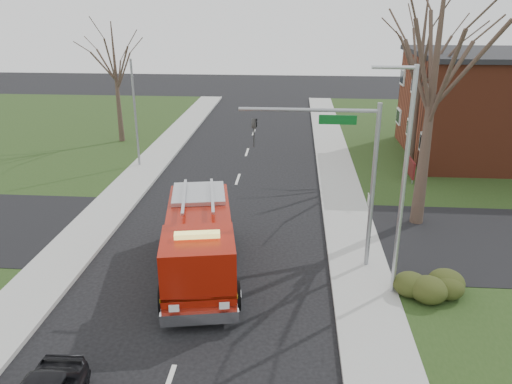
{
  "coord_description": "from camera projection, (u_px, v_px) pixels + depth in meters",
  "views": [
    {
      "loc": [
        3.39,
        -16.94,
        10.2
      ],
      "look_at": [
        1.71,
        4.62,
        2.0
      ],
      "focal_mm": 35.0,
      "sensor_mm": 36.0,
      "label": 1
    }
  ],
  "objects": [
    {
      "name": "utility_pole_far",
      "position": [
        135.0,
        115.0,
        31.96
      ],
      "size": [
        0.14,
        0.14,
        7.0
      ],
      "primitive_type": "cylinder",
      "color": "gray",
      "rests_on": "ground"
    },
    {
      "name": "bare_tree_left",
      "position": [
        115.0,
        70.0,
        37.06
      ],
      "size": [
        4.5,
        4.5,
        9.0
      ],
      "color": "#392B22",
      "rests_on": "ground"
    },
    {
      "name": "health_center_sign",
      "position": [
        410.0,
        167.0,
        30.23
      ],
      "size": [
        0.12,
        2.0,
        1.4
      ],
      "color": "#541314",
      "rests_on": "ground"
    },
    {
      "name": "bare_tree_near",
      "position": [
        435.0,
        71.0,
        21.93
      ],
      "size": [
        6.0,
        6.0,
        12.0
      ],
      "color": "#392B22",
      "rests_on": "ground"
    },
    {
      "name": "hedge_corner",
      "position": [
        446.0,
        290.0,
        17.86
      ],
      "size": [
        2.8,
        2.0,
        0.9
      ],
      "primitive_type": "ellipsoid",
      "color": "#2B3513",
      "rests_on": "lawn_right"
    },
    {
      "name": "bare_tree_far",
      "position": [
        420.0,
        68.0,
        30.54
      ],
      "size": [
        5.25,
        5.25,
        10.5
      ],
      "color": "#392B22",
      "rests_on": "ground"
    },
    {
      "name": "ground",
      "position": [
        204.0,
        279.0,
        19.66
      ],
      "size": [
        120.0,
        120.0,
        0.0
      ],
      "primitive_type": "plane",
      "color": "black",
      "rests_on": "ground"
    },
    {
      "name": "fire_engine",
      "position": [
        199.0,
        245.0,
        19.46
      ],
      "size": [
        3.93,
        7.8,
        3.01
      ],
      "rotation": [
        0.0,
        0.0,
        0.18
      ],
      "color": "maroon",
      "rests_on": "ground"
    },
    {
      "name": "sidewalk_left",
      "position": [
        52.0,
        272.0,
        20.08
      ],
      "size": [
        2.4,
        80.0,
        0.15
      ],
      "primitive_type": "cube",
      "color": "#9B9C96",
      "rests_on": "ground"
    },
    {
      "name": "traffic_signal_mast",
      "position": [
        341.0,
        157.0,
        19.01
      ],
      "size": [
        5.29,
        0.18,
        6.8
      ],
      "color": "gray",
      "rests_on": "ground"
    },
    {
      "name": "sidewalk_right",
      "position": [
        363.0,
        284.0,
        19.18
      ],
      "size": [
        2.4,
        80.0,
        0.15
      ],
      "primitive_type": "cube",
      "color": "#9B9C96",
      "rests_on": "ground"
    },
    {
      "name": "streetlight_pole",
      "position": [
        402.0,
        180.0,
        17.06
      ],
      "size": [
        1.48,
        0.16,
        8.4
      ],
      "color": "#B7BABF",
      "rests_on": "ground"
    }
  ]
}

